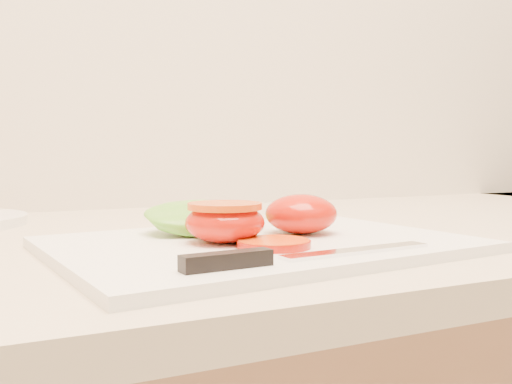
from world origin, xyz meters
name	(u,v)px	position (x,y,z in m)	size (l,w,h in m)	color
cutting_board	(260,244)	(-0.61, 1.54, 0.94)	(0.38, 0.28, 0.01)	white
tomato_half_dome	(301,214)	(-0.55, 1.56, 0.96)	(0.07, 0.07, 0.04)	#C90D00
tomato_half_cut	(225,221)	(-0.65, 1.54, 0.96)	(0.07, 0.07, 0.04)	#C90D00
tomato_slice_0	(274,244)	(-0.62, 1.49, 0.94)	(0.06, 0.06, 0.01)	#E85B14
lettuce_leaf_0	(208,218)	(-0.63, 1.62, 0.95)	(0.15, 0.10, 0.03)	#73C434
knife	(283,256)	(-0.64, 1.43, 0.94)	(0.23, 0.04, 0.01)	silver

